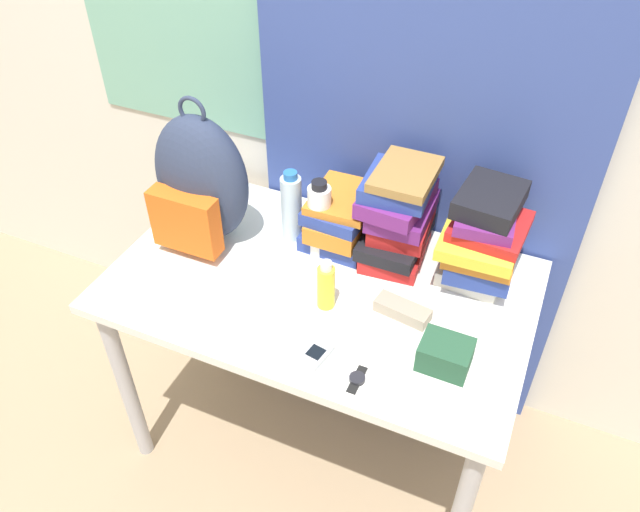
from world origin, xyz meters
name	(u,v)px	position (x,y,z in m)	size (l,w,h in m)	color
wall_back	(382,52)	(0.00, 0.81, 1.25)	(6.00, 0.06, 2.50)	silver
curtain_blue	(429,69)	(0.15, 0.75, 1.25)	(1.01, 0.04, 2.50)	#384C93
desk	(320,307)	(0.00, 0.36, 0.65)	(1.18, 0.72, 0.75)	silver
backpack	(200,183)	(-0.40, 0.42, 0.94)	(0.29, 0.23, 0.46)	#2D3851
book_stack_left	(343,218)	(-0.02, 0.57, 0.83)	(0.20, 0.25, 0.17)	navy
book_stack_center	(399,215)	(0.15, 0.57, 0.89)	(0.20, 0.26, 0.30)	red
book_stack_right	(484,238)	(0.40, 0.57, 0.88)	(0.22, 0.28, 0.28)	silver
water_bottle	(292,207)	(-0.16, 0.52, 0.86)	(0.06, 0.06, 0.23)	silver
sports_bottle	(319,219)	(-0.06, 0.49, 0.86)	(0.07, 0.07, 0.25)	white
sunscreen_bottle	(326,286)	(0.05, 0.29, 0.82)	(0.05, 0.05, 0.15)	yellow
cell_phone	(316,354)	(0.10, 0.11, 0.75)	(0.07, 0.10, 0.02)	#B7BCC6
sunglasses_case	(402,310)	(0.25, 0.33, 0.76)	(0.16, 0.08, 0.04)	gray
camera_pouch	(445,355)	(0.40, 0.21, 0.78)	(0.13, 0.10, 0.07)	#234C33
wristwatch	(357,379)	(0.22, 0.08, 0.75)	(0.04, 0.09, 0.01)	black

